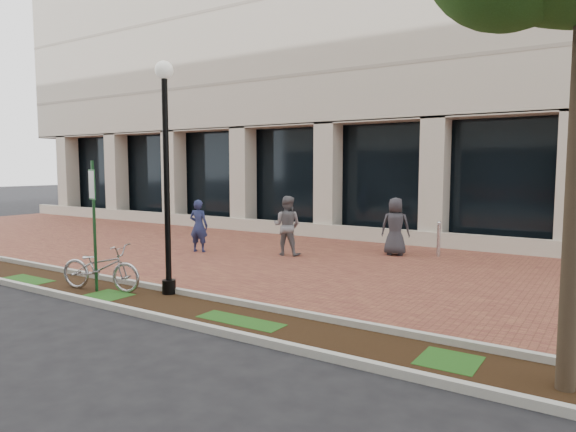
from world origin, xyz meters
The scene contains 12 objects.
ground centered at (0.00, 0.00, 0.00)m, with size 120.00×120.00×0.00m, color black.
brick_plaza centered at (0.00, 0.00, 0.01)m, with size 40.00×9.00×0.01m, color brown.
planting_strip centered at (0.00, -5.25, 0.01)m, with size 40.00×1.50×0.01m, color black.
curb_plaza_side centered at (0.00, -4.50, 0.06)m, with size 40.00×0.12×0.12m, color #AFAFA5.
curb_street_side centered at (0.00, -6.00, 0.06)m, with size 40.00×0.12×0.12m, color #AFAFA5.
parking_sign centered at (-1.94, -5.30, 1.72)m, with size 0.34×0.07×2.74m.
lamppost centered at (-0.51, -4.60, 2.64)m, with size 0.36×0.36×4.70m.
locked_bicycle centered at (-1.94, -5.16, 0.50)m, with size 0.66×1.90×1.00m, color #AFB0B3.
pedestrian_left centered at (-3.60, -0.38, 0.81)m, with size 0.59×0.39×1.61m, color navy.
pedestrian_mid centered at (-1.02, 0.61, 0.88)m, with size 0.86×0.67×1.76m, color slate.
pedestrian_right centered at (1.66, 2.34, 0.86)m, with size 0.84×0.55×1.72m, color #2C2B30.
bollard centered at (2.81, 2.81, 0.53)m, with size 0.12×0.12×1.04m.
Camera 1 is at (7.19, -11.94, 2.62)m, focal length 32.00 mm.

